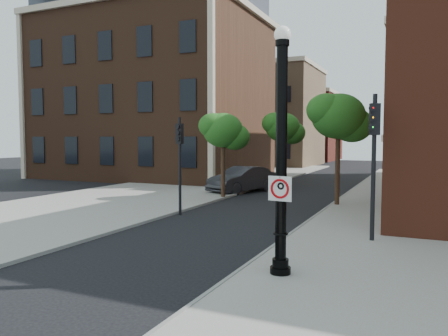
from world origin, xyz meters
The scene contains 16 objects.
ground centered at (0.00, 0.00, 0.00)m, with size 120.00×120.00×0.00m, color black.
sidewalk_right centered at (6.00, 10.00, 0.06)m, with size 8.00×60.00×0.12m, color gray.
sidewalk_left centered at (-9.00, 18.00, 0.06)m, with size 10.00×50.00×0.12m, color gray.
curb_edge centered at (2.05, 10.00, 0.07)m, with size 0.10×60.00×0.14m, color gray.
victorian_building centered at (-16.00, 23.97, 8.74)m, with size 18.60×14.60×17.95m.
bg_building_tan_a centered at (-12.00, 44.00, 6.00)m, with size 12.00×12.00×12.00m, color #8F6C4E.
bg_building_red centered at (-12.00, 58.00, 5.00)m, with size 12.00×12.00×10.00m, color maroon.
lamppost centered at (3.10, 0.44, 2.87)m, with size 0.53×0.53×6.22m.
no_parking_sign centered at (3.12, 0.28, 2.28)m, with size 0.61×0.12×0.61m.
parked_car centered at (-4.33, 16.07, 0.83)m, with size 1.76×5.04×1.66m, color #2D2D32.
traffic_signal_left centered at (-3.75, 7.15, 2.99)m, with size 0.28×0.36×4.44m.
traffic_signal_right centered at (4.80, 5.12, 3.33)m, with size 0.38×0.43×4.94m.
utility_pole centered at (4.80, 10.22, 2.79)m, with size 0.11×0.11×5.57m, color #999999.
street_tree_a centered at (-4.12, 12.75, 3.88)m, with size 2.73×2.47×4.92m.
street_tree_b centered at (-2.98, 20.57, 4.21)m, with size 2.96×2.67×5.33m.
street_tree_c centered at (2.37, 12.61, 4.53)m, with size 3.19×2.88×5.74m.
Camera 1 is at (6.28, -9.92, 3.53)m, focal length 35.00 mm.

